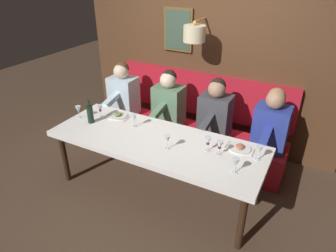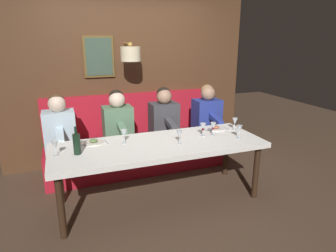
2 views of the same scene
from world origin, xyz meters
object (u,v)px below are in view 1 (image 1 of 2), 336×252
(diner_near, at_px, (215,110))
(wine_glass_6, at_px, (134,118))
(wine_glass_0, at_px, (220,145))
(wine_glass_5, at_px, (100,108))
(wine_bottle, at_px, (90,114))
(diner_middle, at_px, (168,100))
(diner_far, at_px, (123,90))
(wine_glass_3, at_px, (167,139))
(dining_table, at_px, (156,144))
(wine_glass_4, at_px, (78,110))
(wine_glass_1, at_px, (236,163))
(wine_glass_2, at_px, (208,141))
(wine_glass_7, at_px, (259,150))
(diner_nearest, at_px, (272,122))

(diner_near, distance_m, wine_glass_6, 1.06)
(wine_glass_0, xyz_separation_m, wine_glass_5, (0.11, 1.64, -0.00))
(diner_near, height_order, wine_bottle, diner_near)
(diner_middle, relative_size, diner_far, 1.00)
(diner_far, bearing_deg, wine_glass_3, -127.74)
(wine_glass_3, height_order, wine_bottle, wine_bottle)
(wine_bottle, bearing_deg, dining_table, -88.55)
(dining_table, distance_m, diner_far, 1.40)
(diner_near, relative_size, wine_glass_4, 4.82)
(diner_middle, height_order, wine_glass_1, diner_middle)
(wine_glass_2, height_order, wine_glass_7, same)
(wine_glass_3, bearing_deg, diner_nearest, -41.42)
(diner_near, distance_m, wine_glass_0, 0.91)
(diner_near, xyz_separation_m, wine_glass_1, (-1.06, -0.59, 0.04))
(diner_nearest, xyz_separation_m, wine_glass_0, (-0.84, 0.35, 0.04))
(diner_far, relative_size, wine_glass_0, 4.82)
(diner_near, height_order, wine_glass_6, diner_near)
(wine_glass_3, bearing_deg, wine_glass_1, -95.10)
(dining_table, xyz_separation_m, wine_bottle, (-0.02, 0.91, 0.18))
(diner_nearest, height_order, diner_middle, same)
(wine_glass_1, xyz_separation_m, wine_glass_3, (0.07, 0.76, 0.00))
(dining_table, height_order, diner_far, diner_far)
(dining_table, distance_m, wine_glass_2, 0.62)
(dining_table, distance_m, wine_glass_4, 1.14)
(wine_glass_3, relative_size, wine_glass_6, 1.00)
(diner_near, height_order, wine_glass_5, diner_near)
(wine_glass_3, distance_m, wine_glass_7, 0.93)
(wine_glass_1, xyz_separation_m, wine_glass_5, (0.33, 1.87, -0.00))
(dining_table, relative_size, diner_far, 3.10)
(wine_glass_4, bearing_deg, diner_nearest, -68.16)
(diner_near, bearing_deg, wine_glass_1, -150.98)
(diner_near, bearing_deg, diner_nearest, -90.00)
(wine_glass_1, relative_size, wine_glass_5, 1.00)
(wine_glass_4, distance_m, wine_glass_6, 0.76)
(diner_near, xyz_separation_m, diner_far, (0.00, 1.45, 0.00))
(wine_glass_0, distance_m, wine_bottle, 1.64)
(diner_nearest, distance_m, wine_glass_2, 0.96)
(diner_far, distance_m, wine_glass_1, 2.30)
(dining_table, relative_size, wine_glass_0, 14.96)
(diner_near, distance_m, wine_bottle, 1.57)
(diner_middle, xyz_separation_m, wine_glass_3, (-0.99, -0.51, 0.04))
(diner_near, xyz_separation_m, wine_glass_6, (-0.74, 0.75, 0.04))
(wine_glass_5, height_order, wine_glass_6, same)
(wine_glass_2, bearing_deg, wine_glass_0, -96.58)
(diner_nearest, bearing_deg, wine_glass_2, 149.39)
(dining_table, bearing_deg, wine_glass_4, 90.12)
(diner_far, distance_m, wine_glass_5, 0.74)
(diner_nearest, bearing_deg, diner_middle, 90.00)
(wine_glass_2, xyz_separation_m, wine_glass_7, (0.08, -0.51, 0.00))
(diner_near, height_order, wine_glass_1, diner_near)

